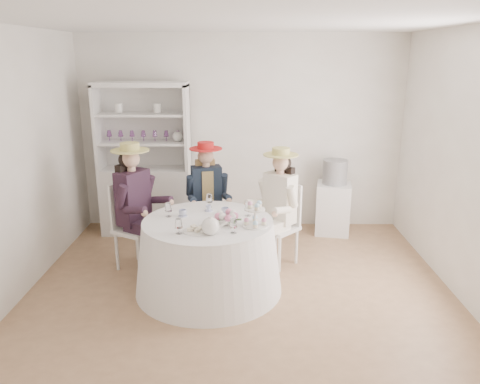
{
  "coord_description": "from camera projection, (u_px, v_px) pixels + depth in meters",
  "views": [
    {
      "loc": [
        0.05,
        -4.53,
        2.42
      ],
      "look_at": [
        0.0,
        0.1,
        1.05
      ],
      "focal_mm": 35.0,
      "sensor_mm": 36.0,
      "label": 1
    }
  ],
  "objects": [
    {
      "name": "ground",
      "position": [
        240.0,
        288.0,
        5.03
      ],
      "size": [
        4.5,
        4.5,
        0.0
      ],
      "primitive_type": "plane",
      "color": "#8E6847",
      "rests_on": "ground"
    },
    {
      "name": "ceiling",
      "position": [
        240.0,
        22.0,
        4.27
      ],
      "size": [
        4.5,
        4.5,
        0.0
      ],
      "primitive_type": "plane",
      "rotation": [
        3.14,
        0.0,
        0.0
      ],
      "color": "white",
      "rests_on": "wall_back"
    },
    {
      "name": "wall_back",
      "position": [
        241.0,
        133.0,
        6.57
      ],
      "size": [
        4.5,
        0.0,
        4.5
      ],
      "primitive_type": "plane",
      "rotation": [
        1.57,
        0.0,
        0.0
      ],
      "color": "silver",
      "rests_on": "ground"
    },
    {
      "name": "wall_front",
      "position": [
        236.0,
        244.0,
        2.73
      ],
      "size": [
        4.5,
        0.0,
        4.5
      ],
      "primitive_type": "plane",
      "rotation": [
        -1.57,
        0.0,
        0.0
      ],
      "color": "silver",
      "rests_on": "ground"
    },
    {
      "name": "wall_left",
      "position": [
        15.0,
        165.0,
        4.67
      ],
      "size": [
        0.0,
        4.5,
        4.5
      ],
      "primitive_type": "plane",
      "rotation": [
        1.57,
        0.0,
        1.57
      ],
      "color": "silver",
      "rests_on": "ground"
    },
    {
      "name": "wall_right",
      "position": [
        467.0,
        166.0,
        4.63
      ],
      "size": [
        0.0,
        4.5,
        4.5
      ],
      "primitive_type": "plane",
      "rotation": [
        1.57,
        0.0,
        -1.57
      ],
      "color": "silver",
      "rests_on": "ground"
    },
    {
      "name": "tea_table",
      "position": [
        208.0,
        255.0,
        4.92
      ],
      "size": [
        1.55,
        1.55,
        0.78
      ],
      "rotation": [
        0.0,
        0.0,
        0.07
      ],
      "color": "white",
      "rests_on": "ground"
    },
    {
      "name": "hutch",
      "position": [
        147.0,
        181.0,
        6.47
      ],
      "size": [
        1.27,
        0.56,
        2.07
      ],
      "rotation": [
        0.0,
        0.0,
        -0.09
      ],
      "color": "silver",
      "rests_on": "ground"
    },
    {
      "name": "side_table",
      "position": [
        333.0,
        208.0,
        6.52
      ],
      "size": [
        0.53,
        0.53,
        0.71
      ],
      "primitive_type": "cube",
      "rotation": [
        0.0,
        0.0,
        -0.18
      ],
      "color": "silver",
      "rests_on": "ground"
    },
    {
      "name": "hatbox",
      "position": [
        335.0,
        172.0,
        6.38
      ],
      "size": [
        0.4,
        0.4,
        0.33
      ],
      "primitive_type": "cylinder",
      "rotation": [
        0.0,
        0.0,
        -0.24
      ],
      "color": "black",
      "rests_on": "side_table"
    },
    {
      "name": "guest_left",
      "position": [
        135.0,
        200.0,
        5.28
      ],
      "size": [
        0.63,
        0.58,
        1.49
      ],
      "rotation": [
        0.0,
        0.0,
        1.05
      ],
      "color": "silver",
      "rests_on": "ground"
    },
    {
      "name": "guest_mid",
      "position": [
        207.0,
        191.0,
        5.76
      ],
      "size": [
        0.53,
        0.56,
        1.41
      ],
      "rotation": [
        0.0,
        0.0,
        0.24
      ],
      "color": "silver",
      "rests_on": "ground"
    },
    {
      "name": "guest_right",
      "position": [
        278.0,
        200.0,
        5.41
      ],
      "size": [
        0.59,
        0.6,
        1.41
      ],
      "rotation": [
        0.0,
        0.0,
        -0.75
      ],
      "color": "silver",
      "rests_on": "ground"
    },
    {
      "name": "spare_chair",
      "position": [
        208.0,
        211.0,
        5.96
      ],
      "size": [
        0.46,
        0.46,
        0.92
      ],
      "rotation": [
        0.0,
        0.0,
        2.9
      ],
      "color": "silver",
      "rests_on": "ground"
    },
    {
      "name": "teacup_a",
      "position": [
        183.0,
        213.0,
        4.92
      ],
      "size": [
        0.09,
        0.09,
        0.07
      ],
      "primitive_type": "imported",
      "rotation": [
        0.0,
        0.0,
        0.07
      ],
      "color": "white",
      "rests_on": "tea_table"
    },
    {
      "name": "teacup_b",
      "position": [
        209.0,
        208.0,
        5.09
      ],
      "size": [
        0.08,
        0.08,
        0.06
      ],
      "primitive_type": "imported",
      "rotation": [
        0.0,
        0.0,
        -0.36
      ],
      "color": "white",
      "rests_on": "tea_table"
    },
    {
      "name": "teacup_c",
      "position": [
        225.0,
        212.0,
        4.98
      ],
      "size": [
        0.1,
        0.1,
        0.07
      ],
      "primitive_type": "imported",
      "rotation": [
        0.0,
        0.0,
        -0.18
      ],
      "color": "white",
      "rests_on": "tea_table"
    },
    {
      "name": "flower_bowl",
      "position": [
        225.0,
        221.0,
        4.71
      ],
      "size": [
        0.29,
        0.29,
        0.06
      ],
      "primitive_type": "imported",
      "rotation": [
        0.0,
        0.0,
        -0.24
      ],
      "color": "white",
      "rests_on": "tea_table"
    },
    {
      "name": "flower_arrangement",
      "position": [
        228.0,
        216.0,
        4.67
      ],
      "size": [
        0.2,
        0.2,
        0.07
      ],
      "rotation": [
        0.0,
        0.0,
        -0.35
      ],
      "color": "pink",
      "rests_on": "tea_table"
    },
    {
      "name": "table_teapot",
      "position": [
        211.0,
        226.0,
        4.42
      ],
      "size": [
        0.24,
        0.17,
        0.18
      ],
      "rotation": [
        0.0,
        0.0,
        -0.22
      ],
      "color": "white",
      "rests_on": "tea_table"
    },
    {
      "name": "sandwich_plate",
      "position": [
        195.0,
        230.0,
        4.5
      ],
      "size": [
        0.24,
        0.24,
        0.05
      ],
      "rotation": [
        0.0,
        0.0,
        0.32
      ],
      "color": "white",
      "rests_on": "tea_table"
    },
    {
      "name": "cupcake_stand",
      "position": [
        255.0,
        217.0,
        4.63
      ],
      "size": [
        0.26,
        0.26,
        0.24
      ],
      "rotation": [
        0.0,
        0.0,
        0.23
      ],
      "color": "white",
      "rests_on": "tea_table"
    },
    {
      "name": "stemware_set",
      "position": [
        208.0,
        214.0,
        4.79
      ],
      "size": [
        0.92,
        0.89,
        0.15
      ],
      "color": "white",
      "rests_on": "tea_table"
    }
  ]
}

